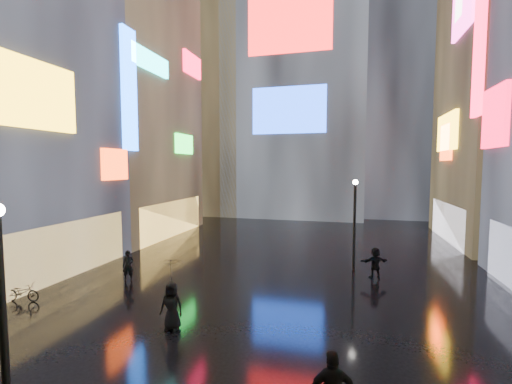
% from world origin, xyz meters
% --- Properties ---
extents(ground, '(140.00, 140.00, 0.00)m').
position_xyz_m(ground, '(0.00, 20.00, 0.00)').
color(ground, black).
rests_on(ground, ground).
extents(building_left_far, '(10.28, 12.00, 22.00)m').
position_xyz_m(building_left_far, '(-15.98, 26.00, 10.98)').
color(building_left_far, black).
rests_on(building_left_far, ground).
extents(tower_main, '(16.00, 14.20, 42.00)m').
position_xyz_m(tower_main, '(-3.00, 43.97, 21.01)').
color(tower_main, black).
rests_on(tower_main, ground).
extents(tower_flank_right, '(12.00, 12.00, 34.00)m').
position_xyz_m(tower_flank_right, '(9.00, 46.00, 17.00)').
color(tower_flank_right, black).
rests_on(tower_flank_right, ground).
extents(tower_flank_left, '(10.00, 10.00, 26.00)m').
position_xyz_m(tower_flank_left, '(-14.00, 42.00, 13.00)').
color(tower_flank_left, black).
rests_on(tower_flank_left, ground).
extents(lamp_near, '(0.30, 0.30, 5.20)m').
position_xyz_m(lamp_near, '(-3.68, 5.20, 2.94)').
color(lamp_near, black).
rests_on(lamp_near, ground).
extents(lamp_far, '(0.30, 0.30, 5.20)m').
position_xyz_m(lamp_far, '(3.69, 19.92, 2.94)').
color(lamp_far, black).
rests_on(lamp_far, ground).
extents(pedestrian_4, '(0.89, 0.63, 1.72)m').
position_xyz_m(pedestrian_4, '(-2.86, 10.77, 0.86)').
color(pedestrian_4, black).
rests_on(pedestrian_4, ground).
extents(pedestrian_5, '(1.58, 1.01, 1.63)m').
position_xyz_m(pedestrian_5, '(4.77, 18.77, 0.82)').
color(pedestrian_5, black).
rests_on(pedestrian_5, ground).
extents(pedestrian_6, '(0.69, 0.60, 1.59)m').
position_xyz_m(pedestrian_6, '(-7.66, 14.96, 0.79)').
color(pedestrian_6, black).
rests_on(pedestrian_6, ground).
extents(umbrella_2, '(1.31, 1.32, 0.88)m').
position_xyz_m(umbrella_2, '(-2.86, 10.77, 2.17)').
color(umbrella_2, black).
rests_on(umbrella_2, pedestrian_4).
extents(bicycle, '(1.62, 0.81, 0.82)m').
position_xyz_m(bicycle, '(-10.50, 11.38, 0.41)').
color(bicycle, black).
rests_on(bicycle, ground).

